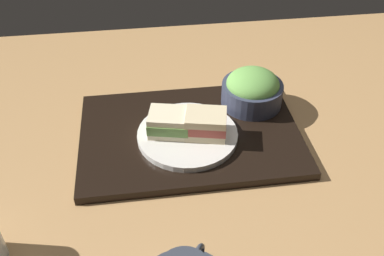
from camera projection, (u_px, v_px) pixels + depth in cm
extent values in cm
cube|color=tan|center=(211.00, 139.00, 90.91)|extent=(140.00, 100.00, 3.00)
cube|color=black|center=(190.00, 134.00, 88.51)|extent=(44.31, 30.46, 1.78)
cylinder|color=silver|center=(188.00, 135.00, 86.06)|extent=(19.98, 19.98, 1.24)
cube|color=beige|center=(206.00, 131.00, 84.91)|extent=(8.94, 7.64, 1.53)
cube|color=#B74C42|center=(206.00, 124.00, 83.83)|extent=(9.06, 7.68, 1.84)
cube|color=beige|center=(206.00, 117.00, 82.75)|extent=(8.94, 7.64, 1.53)
cube|color=beige|center=(169.00, 129.00, 85.52)|extent=(8.94, 7.64, 1.25)
cube|color=#669347|center=(169.00, 122.00, 84.46)|extent=(9.16, 8.01, 2.06)
cube|color=beige|center=(169.00, 116.00, 83.41)|extent=(8.94, 7.64, 1.25)
cylinder|color=#33384C|center=(252.00, 94.00, 93.71)|extent=(13.16, 13.16, 4.97)
ellipsoid|color=#6BA84C|center=(253.00, 84.00, 92.12)|extent=(11.37, 11.37, 6.25)
torus|color=#333842|center=(198.00, 255.00, 63.55)|extent=(2.73, 3.52, 3.70)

